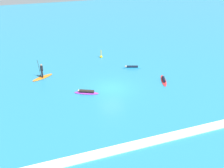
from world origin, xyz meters
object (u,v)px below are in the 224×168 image
(surfer_on_red_board, at_px, (164,80))
(marker_buoy, at_px, (101,56))
(surfer_on_orange_board, at_px, (42,75))
(surfer_on_blue_board, at_px, (132,67))
(surfer_on_purple_board, at_px, (86,92))

(surfer_on_red_board, bearing_deg, marker_buoy, 46.14)
(surfer_on_orange_board, bearing_deg, surfer_on_blue_board, 144.71)
(surfer_on_blue_board, height_order, marker_buoy, marker_buoy)
(surfer_on_blue_board, xyz_separation_m, surfer_on_red_board, (1.91, -5.04, -0.00))
(surfer_on_blue_board, height_order, surfer_on_purple_board, surfer_on_purple_board)
(surfer_on_purple_board, bearing_deg, surfer_on_orange_board, -29.09)
(surfer_on_blue_board, distance_m, surfer_on_orange_board, 11.59)
(surfer_on_blue_board, xyz_separation_m, marker_buoy, (-2.49, 5.31, 0.04))
(surfer_on_orange_board, xyz_separation_m, marker_buoy, (9.05, 4.31, -0.26))
(surfer_on_purple_board, bearing_deg, surfer_on_red_board, -153.20)
(surfer_on_purple_board, bearing_deg, surfer_on_blue_board, -119.72)
(surfer_on_purple_board, bearing_deg, marker_buoy, -89.20)
(surfer_on_blue_board, height_order, surfer_on_orange_board, surfer_on_orange_board)
(surfer_on_purple_board, height_order, surfer_on_orange_board, surfer_on_orange_board)
(surfer_on_purple_board, distance_m, surfer_on_orange_board, 7.09)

